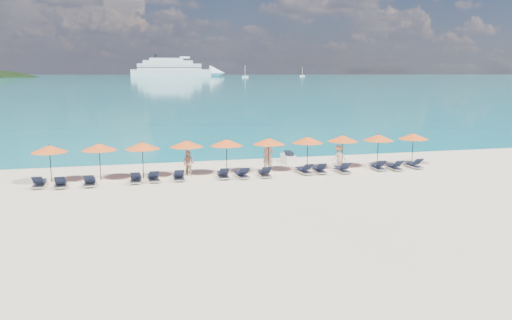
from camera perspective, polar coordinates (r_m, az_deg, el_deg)
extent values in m
plane|color=beige|center=(27.25, 1.52, -3.56)|extent=(1400.00, 1400.00, 0.00)
cube|color=#1FA9B2|center=(685.59, -13.47, 9.29)|extent=(1600.00, 1300.00, 0.01)
cube|color=silver|center=(625.93, -9.71, 9.77)|extent=(95.96, 18.99, 8.70)
cone|color=silver|center=(633.78, -4.45, 9.88)|extent=(19.45, 19.45, 19.14)
cube|color=silver|center=(625.79, -9.89, 10.48)|extent=(76.78, 16.06, 6.96)
cube|color=silver|center=(625.71, -10.06, 10.95)|extent=(59.53, 14.04, 4.35)
cube|color=silver|center=(625.63, -10.24, 11.27)|extent=(40.35, 11.11, 3.04)
cube|color=black|center=(625.78, -9.88, 10.36)|extent=(77.74, 16.25, 0.78)
cube|color=black|center=(625.81, -9.89, 10.64)|extent=(75.82, 15.87, 0.78)
cylinder|color=black|center=(624.83, -11.37, 11.55)|extent=(3.83, 3.83, 4.78)
cube|color=silver|center=(537.58, -1.25, 9.51)|extent=(6.79, 2.26, 1.81)
cylinder|color=silver|center=(537.55, -1.26, 10.14)|extent=(0.41, 0.41, 11.32)
cube|color=silver|center=(634.29, 5.30, 9.55)|extent=(6.50, 2.17, 1.73)
cylinder|color=silver|center=(634.27, 5.31, 10.06)|extent=(0.39, 0.39, 10.83)
cube|color=white|center=(35.92, 3.75, 0.19)|extent=(0.92, 2.17, 0.49)
cube|color=black|center=(35.69, 3.83, 0.70)|extent=(0.49, 0.91, 0.31)
cylinder|color=black|center=(36.35, 3.55, 1.09)|extent=(0.49, 0.08, 0.05)
imported|color=#D8A689|center=(32.44, 1.39, 0.38)|extent=(0.71, 0.48, 1.91)
imported|color=#D8A689|center=(31.27, -7.72, -0.37)|extent=(0.89, 0.81, 1.60)
imported|color=#D8A689|center=(33.51, 9.45, 0.30)|extent=(1.11, 0.64, 1.62)
cylinder|color=black|center=(31.33, -22.43, -0.48)|extent=(0.05, 0.05, 2.20)
cone|color=#EA591B|center=(31.19, -22.54, 1.19)|extent=(2.10, 2.10, 0.42)
sphere|color=black|center=(31.16, -22.57, 1.59)|extent=(0.08, 0.08, 0.08)
cylinder|color=black|center=(31.14, -17.40, -0.23)|extent=(0.05, 0.05, 2.20)
cone|color=#EA591B|center=(30.99, -17.49, 1.44)|extent=(2.10, 2.10, 0.42)
sphere|color=black|center=(30.96, -17.51, 1.84)|extent=(0.08, 0.08, 0.08)
cylinder|color=black|center=(30.98, -12.80, -0.07)|extent=(0.05, 0.05, 2.20)
cone|color=#EA591B|center=(30.83, -12.87, 1.61)|extent=(2.10, 2.10, 0.42)
sphere|color=black|center=(30.80, -12.88, 2.02)|extent=(0.08, 0.08, 0.08)
cylinder|color=black|center=(31.33, -7.89, 0.20)|extent=(0.05, 0.05, 2.20)
cone|color=#EA591B|center=(31.18, -7.93, 1.86)|extent=(2.10, 2.10, 0.42)
sphere|color=black|center=(31.15, -7.94, 2.27)|extent=(0.08, 0.08, 0.08)
cylinder|color=black|center=(31.58, -3.38, 0.36)|extent=(0.05, 0.05, 2.20)
cone|color=#EA591B|center=(31.44, -3.40, 2.01)|extent=(2.10, 2.10, 0.42)
sphere|color=black|center=(31.41, -3.40, 2.41)|extent=(0.08, 0.08, 0.08)
cylinder|color=black|center=(32.14, 1.45, 0.54)|extent=(0.05, 0.05, 2.20)
cone|color=#EA591B|center=(32.00, 1.46, 2.17)|extent=(2.10, 2.10, 0.42)
sphere|color=black|center=(31.97, 1.46, 2.56)|extent=(0.08, 0.08, 0.08)
cylinder|color=black|center=(32.92, 5.90, 0.72)|extent=(0.05, 0.05, 2.20)
cone|color=#EA591B|center=(32.79, 5.93, 2.31)|extent=(2.10, 2.10, 0.42)
sphere|color=black|center=(32.76, 5.93, 2.69)|extent=(0.08, 0.08, 0.08)
cylinder|color=black|center=(33.98, 9.84, 0.92)|extent=(0.05, 0.05, 2.20)
cone|color=#EA591B|center=(33.85, 9.89, 2.46)|extent=(2.10, 2.10, 0.42)
sphere|color=black|center=(33.82, 9.90, 2.83)|extent=(0.08, 0.08, 0.08)
cylinder|color=black|center=(34.90, 13.76, 1.02)|extent=(0.05, 0.05, 2.20)
cone|color=#EA591B|center=(34.77, 13.82, 2.51)|extent=(2.10, 2.10, 0.42)
sphere|color=black|center=(34.75, 13.83, 2.87)|extent=(0.08, 0.08, 0.08)
cylinder|color=black|center=(36.25, 17.45, 1.17)|extent=(0.05, 0.05, 2.20)
cone|color=#EA591B|center=(36.13, 17.53, 2.61)|extent=(2.10, 2.10, 0.42)
sphere|color=black|center=(36.10, 17.55, 2.96)|extent=(0.08, 0.08, 0.08)
cube|color=silver|center=(30.66, -23.49, -2.60)|extent=(0.63, 1.70, 0.06)
cube|color=black|center=(30.86, -23.44, -2.21)|extent=(0.55, 1.10, 0.04)
cube|color=black|center=(30.04, -23.71, -2.06)|extent=(0.55, 0.54, 0.43)
cube|color=silver|center=(30.19, -21.43, -2.64)|extent=(0.77, 1.75, 0.06)
cube|color=black|center=(30.40, -21.43, -2.25)|extent=(0.64, 1.14, 0.04)
cube|color=black|center=(29.57, -21.52, -2.09)|extent=(0.59, 0.58, 0.43)
cube|color=silver|center=(30.03, -18.45, -2.53)|extent=(0.65, 1.71, 0.06)
cube|color=black|center=(30.24, -18.44, -2.13)|extent=(0.57, 1.11, 0.04)
cube|color=black|center=(29.41, -18.56, -1.97)|extent=(0.56, 0.55, 0.43)
cube|color=silver|center=(30.12, -13.55, -2.25)|extent=(0.70, 1.73, 0.06)
cube|color=black|center=(30.33, -13.55, -1.85)|extent=(0.60, 1.13, 0.04)
cube|color=black|center=(29.50, -13.63, -1.69)|extent=(0.58, 0.56, 0.43)
cube|color=silver|center=(30.23, -11.65, -2.13)|extent=(0.71, 1.73, 0.06)
cube|color=black|center=(30.44, -11.71, -1.74)|extent=(0.61, 1.13, 0.04)
cube|color=black|center=(29.61, -11.58, -1.57)|extent=(0.58, 0.57, 0.43)
cube|color=silver|center=(30.30, -8.82, -2.01)|extent=(0.65, 1.71, 0.06)
cube|color=black|center=(30.51, -8.86, -1.62)|extent=(0.57, 1.11, 0.04)
cube|color=black|center=(29.68, -8.76, -1.46)|extent=(0.56, 0.55, 0.43)
cube|color=silver|center=(30.54, -3.78, -1.81)|extent=(0.68, 1.72, 0.06)
cube|color=black|center=(30.75, -3.85, -1.43)|extent=(0.59, 1.12, 0.04)
cube|color=black|center=(29.93, -3.64, -1.26)|extent=(0.57, 0.55, 0.43)
cube|color=silver|center=(30.62, -1.64, -1.77)|extent=(0.73, 1.74, 0.06)
cube|color=black|center=(30.82, -1.77, -1.38)|extent=(0.62, 1.13, 0.04)
cube|color=black|center=(30.02, -1.35, -1.21)|extent=(0.58, 0.57, 0.43)
cube|color=silver|center=(30.90, 0.96, -1.65)|extent=(0.69, 1.72, 0.06)
cube|color=black|center=(31.11, 0.86, -1.27)|extent=(0.59, 1.12, 0.04)
cube|color=black|center=(30.29, 1.19, -1.10)|extent=(0.57, 0.56, 0.43)
cube|color=silver|center=(31.94, 5.49, -1.31)|extent=(0.79, 1.75, 0.06)
cube|color=black|center=(32.13, 5.30, -0.95)|extent=(0.66, 1.15, 0.04)
cube|color=black|center=(31.37, 5.93, -0.76)|extent=(0.60, 0.59, 0.43)
cube|color=silver|center=(32.26, 7.25, -1.23)|extent=(0.78, 1.75, 0.06)
cube|color=black|center=(32.47, 7.13, -0.87)|extent=(0.65, 1.15, 0.04)
cube|color=black|center=(31.66, 7.53, -0.70)|extent=(0.60, 0.59, 0.43)
cube|color=silver|center=(32.60, 9.81, -1.18)|extent=(0.63, 1.70, 0.06)
cube|color=black|center=(32.79, 9.64, -0.83)|extent=(0.56, 1.10, 0.04)
cube|color=black|center=(32.03, 10.23, -0.65)|extent=(0.55, 0.54, 0.43)
cube|color=silver|center=(33.99, 13.74, -0.86)|extent=(0.78, 1.75, 0.06)
cube|color=black|center=(34.19, 13.59, -0.52)|extent=(0.65, 1.15, 0.04)
cube|color=black|center=(33.42, 14.12, -0.35)|extent=(0.60, 0.59, 0.43)
cube|color=silver|center=(34.23, 15.51, -0.87)|extent=(0.67, 1.72, 0.06)
cube|color=black|center=(34.41, 15.33, -0.53)|extent=(0.58, 1.12, 0.04)
cube|color=black|center=(33.67, 15.98, -0.36)|extent=(0.57, 0.55, 0.43)
cube|color=silver|center=(35.33, 17.52, -0.64)|extent=(0.66, 1.71, 0.06)
cube|color=black|center=(35.51, 17.31, -0.31)|extent=(0.57, 1.11, 0.04)
cube|color=black|center=(34.81, 18.04, -0.13)|extent=(0.56, 0.55, 0.43)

